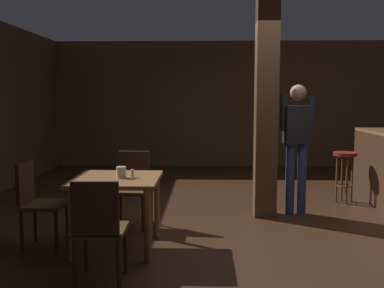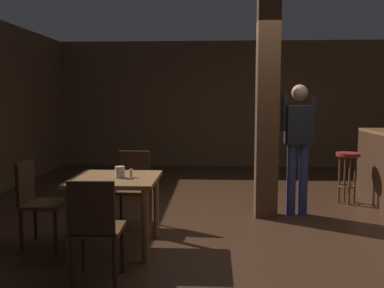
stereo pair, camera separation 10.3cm
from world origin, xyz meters
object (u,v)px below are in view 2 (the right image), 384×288
dining_table (115,190)px  chair_south (95,225)px  chair_west (37,199)px  chair_north (133,184)px  napkin_cup (120,172)px  salt_shaker (131,173)px  bar_stool_near (348,165)px  standing_person (298,140)px

dining_table → chair_south: (0.03, -0.87, -0.10)m
chair_west → chair_north: (0.85, 0.79, 0.00)m
napkin_cup → salt_shaker: (0.11, 0.03, -0.02)m
dining_table → chair_west: (-0.83, 0.01, -0.10)m
chair_north → bar_stool_near: chair_north is taller
chair_west → salt_shaker: (0.99, -0.00, 0.28)m
napkin_cup → bar_stool_near: size_ratio=0.15×
chair_north → standing_person: standing_person is taller
salt_shaker → bar_stool_near: 3.48m
dining_table → chair_west: size_ratio=0.97×
chair_south → chair_north: bearing=90.3°
dining_table → bar_stool_near: bearing=34.8°
napkin_cup → salt_shaker: size_ratio=1.39×
salt_shaker → chair_south: bearing=-98.5°
chair_west → napkin_cup: 0.93m
salt_shaker → chair_north: bearing=100.0°
chair_west → standing_person: size_ratio=0.52×
dining_table → bar_stool_near: 3.61m
salt_shaker → bar_stool_near: bearing=36.1°
dining_table → standing_person: bearing=33.2°
chair_north → salt_shaker: size_ratio=10.83×
chair_north → bar_stool_near: (2.94, 1.26, 0.05)m
chair_west → chair_south: size_ratio=1.00×
chair_north → napkin_cup: (0.03, -0.82, 0.30)m
salt_shaker → standing_person: bearing=35.1°
salt_shaker → standing_person: 2.39m
chair_south → chair_north: (-0.01, 1.67, 0.00)m
dining_table → chair_south: chair_south is taller
dining_table → chair_north: 0.81m
napkin_cup → chair_north: bearing=92.2°
napkin_cup → standing_person: (2.05, 1.40, 0.20)m
chair_north → bar_stool_near: bearing=23.1°
napkin_cup → standing_person: standing_person is taller
dining_table → chair_north: bearing=88.4°
chair_south → chair_north: size_ratio=1.00×
dining_table → napkin_cup: (0.05, -0.02, 0.19)m
salt_shaker → bar_stool_near: (2.80, 2.05, -0.23)m
dining_table → napkin_cup: bearing=-20.1°
bar_stool_near → standing_person: bearing=-141.7°
chair_north → napkin_cup: size_ratio=7.77×
chair_west → napkin_cup: chair_west is taller
salt_shaker → dining_table: bearing=-175.6°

